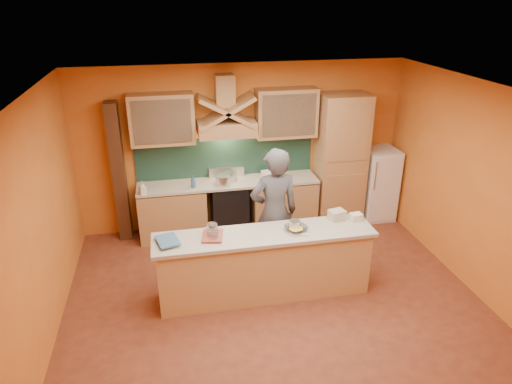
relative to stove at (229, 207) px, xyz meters
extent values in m
cube|color=brown|center=(0.30, -2.20, -0.45)|extent=(5.50, 5.00, 0.01)
cube|color=white|center=(0.30, -2.20, 2.35)|extent=(5.50, 5.00, 0.01)
cube|color=orange|center=(0.30, 0.30, 0.95)|extent=(5.50, 0.02, 2.80)
cube|color=orange|center=(0.30, -4.70, 0.95)|extent=(5.50, 0.02, 2.80)
cube|color=orange|center=(-2.45, -2.20, 0.95)|extent=(0.02, 5.00, 2.80)
cube|color=orange|center=(3.05, -2.20, 0.95)|extent=(0.02, 5.00, 2.80)
cube|color=tan|center=(-0.95, 0.00, -0.02)|extent=(1.10, 0.60, 0.86)
cube|color=tan|center=(0.95, 0.00, -0.02)|extent=(1.10, 0.60, 0.86)
cube|color=#BEB4A1|center=(0.00, 0.00, 0.45)|extent=(3.00, 0.62, 0.04)
cube|color=black|center=(0.00, 0.00, 0.00)|extent=(0.60, 0.58, 0.90)
cube|color=#18362B|center=(0.00, 0.28, 0.80)|extent=(3.00, 0.03, 0.70)
cube|color=tan|center=(0.00, 0.05, 1.37)|extent=(0.92, 0.50, 0.24)
cube|color=tan|center=(0.00, 0.15, 1.95)|extent=(0.30, 0.30, 0.50)
cube|color=tan|center=(-1.00, 0.12, 1.55)|extent=(1.00, 0.35, 0.80)
cube|color=tan|center=(1.00, 0.12, 1.55)|extent=(1.00, 0.35, 0.80)
cube|color=tan|center=(1.95, 0.00, 0.70)|extent=(0.80, 0.60, 2.30)
cube|color=white|center=(2.70, 0.00, 0.20)|extent=(0.58, 0.60, 1.30)
cube|color=#472816|center=(-1.75, 0.15, 0.70)|extent=(0.20, 0.30, 2.30)
cube|color=tan|center=(0.20, -1.90, -0.01)|extent=(2.80, 0.55, 0.88)
cube|color=#BEB4A1|center=(0.20, -1.90, 0.47)|extent=(2.90, 0.62, 0.05)
imported|color=#4C4C51|center=(0.45, -1.39, 0.51)|extent=(0.73, 0.51, 1.92)
cylinder|color=silver|center=(-0.11, -0.12, 0.54)|extent=(0.28, 0.28, 0.17)
cylinder|color=silver|center=(0.03, 0.04, 0.53)|extent=(0.23, 0.23, 0.15)
imported|color=silver|center=(-1.38, -0.25, 0.58)|extent=(0.13, 0.13, 0.21)
imported|color=#33608E|center=(-0.59, -0.14, 0.57)|extent=(0.09, 0.09, 0.21)
imported|color=white|center=(0.74, -0.02, 0.50)|extent=(0.24, 0.24, 0.07)
cube|color=white|center=(0.74, 0.04, 0.52)|extent=(0.33, 0.27, 0.10)
imported|color=#A54C3A|center=(-0.60, -1.84, 0.51)|extent=(0.32, 0.39, 0.03)
imported|color=#406B8E|center=(-1.17, -1.93, 0.53)|extent=(0.33, 0.40, 0.03)
cylinder|color=silver|center=(-0.47, -1.81, 0.58)|extent=(0.17, 0.17, 0.16)
cylinder|color=white|center=(-0.47, -1.93, 0.56)|extent=(0.16, 0.16, 0.14)
cube|color=silver|center=(0.61, -1.85, 0.55)|extent=(0.16, 0.16, 0.10)
imported|color=silver|center=(0.62, -1.91, 0.53)|extent=(0.36, 0.36, 0.07)
cube|color=beige|center=(0.64, -1.97, 0.50)|extent=(0.29, 0.25, 0.02)
cube|color=beige|center=(1.25, -1.71, 0.56)|extent=(0.24, 0.21, 0.14)
cube|color=#EEE9C4|center=(1.50, -1.78, 0.54)|extent=(0.18, 0.15, 0.10)
camera|label=1|loc=(-0.95, -6.97, 3.38)|focal=32.00mm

